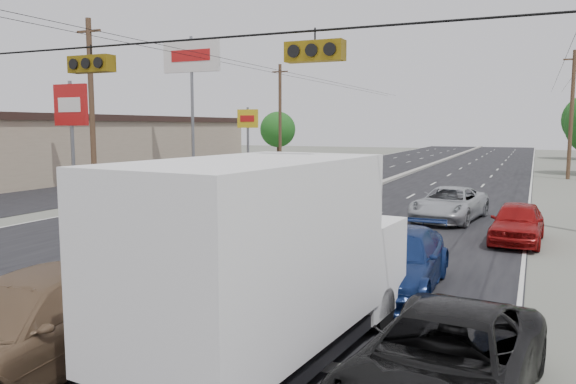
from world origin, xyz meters
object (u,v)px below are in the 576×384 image
Objects in this scene: pole_sign_far at (248,124)px; utility_pole_left_c at (280,116)px; pole_sign_billboard at (192,65)px; queue_car_e at (517,223)px; tree_left_far at (278,129)px; queue_car_c at (449,204)px; utility_pole_right_c at (571,114)px; queue_car_a at (293,214)px; queue_car_b at (310,234)px; utility_pole_left_b at (92,109)px; queue_car_d at (397,261)px; red_sedan at (234,247)px; oncoming_far at (320,184)px; oncoming_near at (203,203)px; pole_sign_mid at (71,111)px; black_suv at (445,363)px; box_truck at (271,261)px; tan_sedan at (27,328)px.

utility_pole_left_c is at bearing 0.00° from pole_sign_far.
queue_car_e is at bearing -33.29° from pole_sign_billboard.
tree_left_far reaches higher than queue_car_c.
utility_pole_right_c is 2.49× the size of queue_car_a.
queue_car_b is (19.50, -32.63, -3.71)m from pole_sign_far.
queue_car_d is (19.50, -10.43, -4.34)m from utility_pole_left_b.
red_sedan is at bearing -73.72° from queue_car_a.
utility_pole_left_b is 1.71× the size of oncoming_far.
utility_pole_left_c is at bearing 114.61° from red_sedan.
queue_car_c reaches higher than queue_car_a.
queue_car_d is 1.17× the size of oncoming_near.
pole_sign_billboard is 25.66m from queue_car_c.
utility_pole_left_b reaches higher than tree_left_far.
utility_pole_left_b is 2.23× the size of oncoming_near.
pole_sign_mid is 1.33× the size of queue_car_d.
oncoming_far is (-11.00, 9.27, 0.09)m from queue_car_e.
black_suv is at bearing 130.54° from oncoming_near.
black_suv is 14.24m from queue_car_a.
oncoming_far is at bearing -26.59° from pole_sign_billboard.
queue_car_c is 11.48m from queue_car_d.
utility_pole_left_b is 13.68m from pole_sign_billboard.
queue_car_d is (3.50, -2.81, 0.07)m from queue_car_b.
tree_left_far is 1.45× the size of queue_car_b.
utility_pole_left_b is 13.53m from oncoming_far.
box_truck is at bearing -40.46° from utility_pole_left_b.
utility_pole_right_c is 1.89× the size of queue_car_c.
red_sedan reaches higher than black_suv.
oncoming_near is (-9.83, 13.28, -1.22)m from box_truck.
utility_pole_left_c is 45.53m from tan_sedan.
oncoming_far reaches higher than queue_car_b.
oncoming_far reaches higher than red_sedan.
queue_car_b is at bearing -102.32° from queue_car_c.
tree_left_far is 66.97m from box_truck.
utility_pole_left_c and utility_pole_right_c have the same top height.
red_sedan is 6.70m from queue_car_a.
queue_car_c reaches higher than queue_car_b.
pole_sign_mid reaches higher than pole_sign_far.
pole_sign_mid is 1.65× the size of queue_car_e.
utility_pole_right_c reaches higher than pole_sign_far.
utility_pole_left_c is 1.90× the size of queue_car_d.
queue_car_c is at bearing -164.02° from oncoming_near.
oncoming_near is at bearing 142.76° from queue_car_d.
queue_car_e is at bearing 70.11° from queue_car_d.
utility_pole_right_c is 2.37× the size of queue_car_b.
tree_left_far reaches higher than box_truck.
tan_sedan is at bearing -70.72° from utility_pole_left_c.
queue_car_d is 18.85m from oncoming_far.
queue_car_e is (-2.90, -27.82, -4.38)m from utility_pole_right_c.
tree_left_far is (-7.50, 32.00, -5.15)m from pole_sign_billboard.
tan_sedan reaches higher than queue_car_b.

